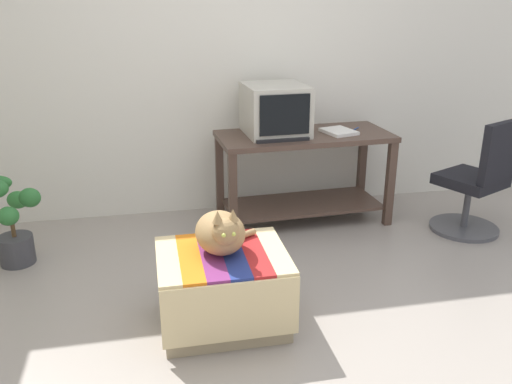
{
  "coord_description": "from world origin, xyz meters",
  "views": [
    {
      "loc": [
        -0.69,
        -2.28,
        1.73
      ],
      "look_at": [
        -0.04,
        0.85,
        0.55
      ],
      "focal_mm": 37.67,
      "sensor_mm": 36.0,
      "label": 1
    }
  ],
  "objects_px": {
    "tv_monitor": "(275,110)",
    "keyboard": "(281,138)",
    "potted_plant": "(12,225)",
    "office_chair": "(477,185)",
    "ottoman_with_blanket": "(223,289)",
    "book": "(339,131)",
    "cat": "(221,232)",
    "desk": "(304,162)"
  },
  "relations": [
    {
      "from": "ottoman_with_blanket",
      "to": "potted_plant",
      "type": "xyz_separation_m",
      "value": [
        -1.27,
        0.99,
        0.07
      ]
    },
    {
      "from": "tv_monitor",
      "to": "book",
      "type": "distance_m",
      "value": 0.52
    },
    {
      "from": "tv_monitor",
      "to": "cat",
      "type": "distance_m",
      "value": 1.53
    },
    {
      "from": "potted_plant",
      "to": "office_chair",
      "type": "xyz_separation_m",
      "value": [
        3.33,
        -0.16,
        0.1
      ]
    },
    {
      "from": "keyboard",
      "to": "book",
      "type": "bearing_deg",
      "value": 10.23
    },
    {
      "from": "book",
      "to": "office_chair",
      "type": "height_order",
      "value": "office_chair"
    },
    {
      "from": "ottoman_with_blanket",
      "to": "keyboard",
      "type": "bearing_deg",
      "value": 62.48
    },
    {
      "from": "desk",
      "to": "book",
      "type": "xyz_separation_m",
      "value": [
        0.27,
        -0.03,
        0.24
      ]
    },
    {
      "from": "desk",
      "to": "cat",
      "type": "relative_size",
      "value": 3.49
    },
    {
      "from": "book",
      "to": "office_chair",
      "type": "xyz_separation_m",
      "value": [
        0.94,
        -0.47,
        -0.35
      ]
    },
    {
      "from": "ottoman_with_blanket",
      "to": "desk",
      "type": "bearing_deg",
      "value": 57.58
    },
    {
      "from": "book",
      "to": "cat",
      "type": "relative_size",
      "value": 0.66
    },
    {
      "from": "potted_plant",
      "to": "ottoman_with_blanket",
      "type": "bearing_deg",
      "value": -37.79
    },
    {
      "from": "desk",
      "to": "potted_plant",
      "type": "distance_m",
      "value": 2.15
    },
    {
      "from": "cat",
      "to": "potted_plant",
      "type": "xyz_separation_m",
      "value": [
        -1.27,
        0.97,
        -0.26
      ]
    },
    {
      "from": "desk",
      "to": "book",
      "type": "distance_m",
      "value": 0.36
    },
    {
      "from": "desk",
      "to": "ottoman_with_blanket",
      "type": "xyz_separation_m",
      "value": [
        -0.84,
        -1.33,
        -0.27
      ]
    },
    {
      "from": "desk",
      "to": "book",
      "type": "bearing_deg",
      "value": -9.59
    },
    {
      "from": "tv_monitor",
      "to": "keyboard",
      "type": "height_order",
      "value": "tv_monitor"
    },
    {
      "from": "tv_monitor",
      "to": "ottoman_with_blanket",
      "type": "bearing_deg",
      "value": -116.88
    },
    {
      "from": "book",
      "to": "keyboard",
      "type": "bearing_deg",
      "value": 177.57
    },
    {
      "from": "book",
      "to": "office_chair",
      "type": "bearing_deg",
      "value": -41.67
    },
    {
      "from": "tv_monitor",
      "to": "book",
      "type": "bearing_deg",
      "value": -11.94
    },
    {
      "from": "tv_monitor",
      "to": "office_chair",
      "type": "relative_size",
      "value": 0.58
    },
    {
      "from": "keyboard",
      "to": "potted_plant",
      "type": "bearing_deg",
      "value": -176.7
    },
    {
      "from": "book",
      "to": "potted_plant",
      "type": "height_order",
      "value": "book"
    },
    {
      "from": "keyboard",
      "to": "ottoman_with_blanket",
      "type": "distance_m",
      "value": 1.43
    },
    {
      "from": "desk",
      "to": "book",
      "type": "relative_size",
      "value": 5.25
    },
    {
      "from": "keyboard",
      "to": "cat",
      "type": "distance_m",
      "value": 1.33
    },
    {
      "from": "potted_plant",
      "to": "tv_monitor",
      "type": "bearing_deg",
      "value": 11.56
    },
    {
      "from": "desk",
      "to": "ottoman_with_blanket",
      "type": "height_order",
      "value": "desk"
    },
    {
      "from": "tv_monitor",
      "to": "keyboard",
      "type": "distance_m",
      "value": 0.26
    },
    {
      "from": "desk",
      "to": "ottoman_with_blanket",
      "type": "relative_size",
      "value": 1.96
    },
    {
      "from": "tv_monitor",
      "to": "potted_plant",
      "type": "xyz_separation_m",
      "value": [
        -1.89,
        -0.39,
        -0.62
      ]
    },
    {
      "from": "desk",
      "to": "cat",
      "type": "bearing_deg",
      "value": -125.45
    },
    {
      "from": "desk",
      "to": "cat",
      "type": "height_order",
      "value": "desk"
    },
    {
      "from": "tv_monitor",
      "to": "book",
      "type": "relative_size",
      "value": 2.0
    },
    {
      "from": "desk",
      "to": "book",
      "type": "height_order",
      "value": "book"
    },
    {
      "from": "potted_plant",
      "to": "office_chair",
      "type": "distance_m",
      "value": 3.33
    },
    {
      "from": "book",
      "to": "cat",
      "type": "bearing_deg",
      "value": -146.25
    },
    {
      "from": "keyboard",
      "to": "office_chair",
      "type": "distance_m",
      "value": 1.52
    },
    {
      "from": "tv_monitor",
      "to": "keyboard",
      "type": "bearing_deg",
      "value": -93.47
    }
  ]
}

